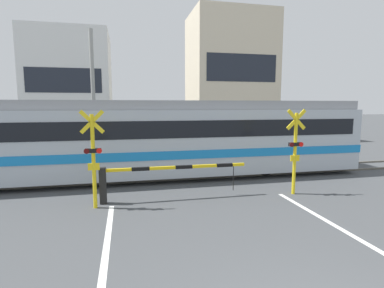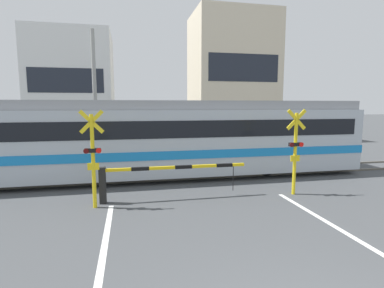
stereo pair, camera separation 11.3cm
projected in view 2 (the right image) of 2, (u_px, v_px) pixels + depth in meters
name	position (u px, v px, depth m)	size (l,w,h in m)	color
rail_track_near	(185.00, 179.00, 11.89)	(50.00, 0.10, 0.08)	#5B564C
rail_track_far	(179.00, 171.00, 13.29)	(50.00, 0.10, 0.08)	#5B564C
commuter_train	(105.00, 138.00, 11.75)	(21.09, 2.79, 3.12)	#ADB7C1
crossing_barrier_near	(146.00, 175.00, 9.22)	(4.60, 0.20, 1.11)	black
crossing_barrier_far	(205.00, 147.00, 15.41)	(4.60, 0.20, 1.11)	black
crossing_signal_left	(93.00, 155.00, 8.48)	(0.68, 0.15, 2.83)	yellow
crossing_signal_right	(295.00, 148.00, 9.79)	(0.68, 0.15, 2.83)	yellow
pedestrian	(165.00, 138.00, 17.56)	(0.38, 0.23, 1.76)	#23232D
building_left_of_street	(74.00, 89.00, 23.40)	(5.94, 5.59, 8.45)	white
building_right_of_street	(232.00, 78.00, 25.93)	(6.80, 5.59, 10.60)	beige
utility_pole_streetside	(95.00, 95.00, 16.33)	(0.22, 0.22, 6.98)	gray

